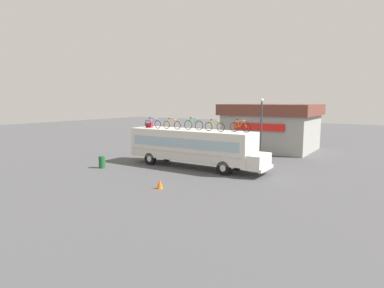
{
  "coord_description": "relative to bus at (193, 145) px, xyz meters",
  "views": [
    {
      "loc": [
        13.96,
        -21.24,
        5.25
      ],
      "look_at": [
        0.12,
        0.0,
        1.86
      ],
      "focal_mm": 30.17,
      "sensor_mm": 36.0,
      "label": 1
    }
  ],
  "objects": [
    {
      "name": "ground_plane",
      "position": [
        -0.2,
        0.0,
        -1.77
      ],
      "size": [
        120.0,
        120.0,
        0.0
      ],
      "primitive_type": "plane",
      "color": "#4C4C4F"
    },
    {
      "name": "bus",
      "position": [
        0.0,
        0.0,
        0.0
      ],
      "size": [
        11.63,
        2.65,
        2.99
      ],
      "color": "silver",
      "rests_on": "ground"
    },
    {
      "name": "luggage_bag_1",
      "position": [
        -4.46,
        -0.02,
        1.41
      ],
      "size": [
        0.56,
        0.32,
        0.39
      ],
      "primitive_type": "cube",
      "color": "maroon",
      "rests_on": "bus"
    },
    {
      "name": "rooftop_bicycle_1",
      "position": [
        -3.82,
        -0.33,
        1.59
      ],
      "size": [
        1.75,
        0.44,
        0.89
      ],
      "color": "black",
      "rests_on": "bus"
    },
    {
      "name": "rooftop_bicycle_2",
      "position": [
        -1.88,
        -0.24,
        1.58
      ],
      "size": [
        1.72,
        0.44,
        0.86
      ],
      "color": "black",
      "rests_on": "bus"
    },
    {
      "name": "rooftop_bicycle_3",
      "position": [
        0.02,
        0.07,
        1.62
      ],
      "size": [
        1.75,
        0.44,
        0.98
      ],
      "color": "black",
      "rests_on": "bus"
    },
    {
      "name": "rooftop_bicycle_4",
      "position": [
        1.98,
        -0.05,
        1.59
      ],
      "size": [
        1.71,
        0.44,
        0.89
      ],
      "color": "black",
      "rests_on": "bus"
    },
    {
      "name": "rooftop_bicycle_5",
      "position": [
        3.88,
        0.4,
        1.61
      ],
      "size": [
        1.66,
        0.44,
        0.94
      ],
      "color": "black",
      "rests_on": "bus"
    },
    {
      "name": "roadside_building",
      "position": [
        1.93,
        12.67,
        0.75
      ],
      "size": [
        9.41,
        7.94,
        4.9
      ],
      "color": "#9E9E99",
      "rests_on": "ground"
    },
    {
      "name": "trash_bin",
      "position": [
        -5.83,
        -4.19,
        -1.3
      ],
      "size": [
        0.5,
        0.5,
        0.95
      ],
      "primitive_type": "cylinder",
      "color": "#1E592D",
      "rests_on": "ground"
    },
    {
      "name": "traffic_cone",
      "position": [
        1.79,
        -6.43,
        -1.48
      ],
      "size": [
        0.39,
        0.39,
        0.57
      ],
      "primitive_type": "cone",
      "color": "orange",
      "rests_on": "ground"
    },
    {
      "name": "street_lamp",
      "position": [
        3.49,
        5.61,
        1.42
      ],
      "size": [
        0.3,
        0.3,
        5.46
      ],
      "color": "#38383D",
      "rests_on": "ground"
    }
  ]
}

